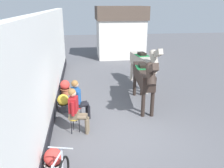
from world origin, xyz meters
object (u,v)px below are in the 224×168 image
Objects in this scene: seated_visitor_far at (78,98)px; flower_planter_farthest at (65,87)px; flower_planter_nearest at (53,161)px; satchel_bag at (77,103)px; saddled_horse_near at (144,76)px; seated_visitor_near at (76,108)px; saddled_horse_far at (143,62)px; flower_planter_inner_far at (63,103)px.

seated_visitor_far reaches higher than flower_planter_farthest.
satchel_bag is at bearing 82.74° from flower_planter_nearest.
seated_visitor_far is 2.54m from saddled_horse_near.
seated_visitor_near is 4.74m from saddled_horse_far.
saddled_horse_near is 10.70× the size of satchel_bag.
satchel_bag is (0.46, 0.42, -0.23)m from flower_planter_inner_far.
flower_planter_nearest is (-0.49, -1.75, -0.44)m from seated_visitor_near.
satchel_bag is (-0.09, 1.13, -0.68)m from seated_visitor_far.
seated_visitor_near is 0.80m from seated_visitor_far.
flower_planter_farthest is (-2.95, 1.55, -0.82)m from saddled_horse_near.
flower_planter_inner_far is (-0.55, 0.71, -0.44)m from seated_visitor_far.
flower_planter_nearest is (-3.47, -5.42, -0.82)m from saddled_horse_far.
flower_planter_farthest is (-0.01, 4.89, 0.00)m from flower_planter_nearest.
flower_planter_nearest and flower_planter_inner_far have the same top height.
flower_planter_inner_far is (-0.48, 1.50, -0.44)m from seated_visitor_near.
flower_planter_farthest is (-3.48, -0.53, -0.82)m from saddled_horse_far.
flower_planter_farthest is at bearing -171.30° from saddled_horse_far.
saddled_horse_near is 4.52m from flower_planter_nearest.
seated_visitor_near reaches higher than flower_planter_inner_far.
flower_planter_nearest is 3.72m from satchel_bag.
saddled_horse_far is at bearing 57.36° from flower_planter_nearest.
saddled_horse_near reaches higher than seated_visitor_far.
seated_visitor_far reaches higher than satchel_bag.
flower_planter_nearest is 3.26m from flower_planter_inner_far.
flower_planter_inner_far is (-3.46, -2.16, -0.82)m from saddled_horse_far.
seated_visitor_far is at bearing 154.13° from satchel_bag.
saddled_horse_near reaches higher than flower_planter_inner_far.
flower_planter_inner_far is at bearing 89.80° from flower_planter_nearest.
satchel_bag is (-0.03, 1.93, -0.68)m from seated_visitor_near.
saddled_horse_near is at bearing -104.48° from saddled_horse_far.
flower_planter_farthest is at bearing 90.83° from flower_planter_inner_far.
flower_planter_nearest and flower_planter_farthest have the same top height.
seated_visitor_far is 2.17× the size of flower_planter_farthest.
seated_visitor_near is 2.17× the size of flower_planter_nearest.
flower_planter_nearest is 2.29× the size of satchel_bag.
flower_planter_nearest reaches higher than satchel_bag.
saddled_horse_far reaches higher than seated_visitor_near.
flower_planter_inner_far and flower_planter_farthest have the same top height.
seated_visitor_far is 0.46× the size of saddled_horse_far.
seated_visitor_near and seated_visitor_far have the same top height.
saddled_horse_far is 3.63m from satchel_bag.
saddled_horse_far is at bearing 44.56° from seated_visitor_far.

